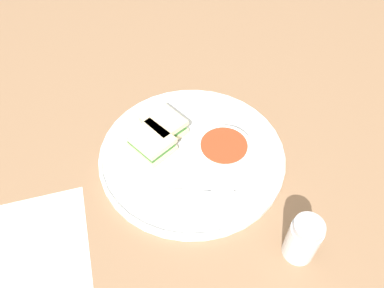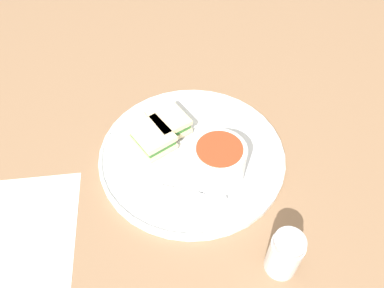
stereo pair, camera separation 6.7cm
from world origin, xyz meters
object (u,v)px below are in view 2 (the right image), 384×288
object	(u,v)px
spoon	(211,196)
sandwich_half_near	(168,122)
salt_shaker	(285,254)
soup_bowl	(218,162)
sandwich_half_far	(153,138)

from	to	relation	value
spoon	sandwich_half_near	distance (m)	0.18
spoon	salt_shaker	bearing A→B (deg)	-33.38
soup_bowl	sandwich_half_far	xyz separation A→B (m)	(-0.10, 0.09, -0.02)
spoon	sandwich_half_far	distance (m)	0.16
soup_bowl	salt_shaker	size ratio (longest dim) A/B	1.09
soup_bowl	spoon	xyz separation A→B (m)	(-0.02, -0.04, -0.03)
spoon	sandwich_half_far	size ratio (longest dim) A/B	1.21
soup_bowl	salt_shaker	bearing A→B (deg)	-70.16
soup_bowl	sandwich_half_far	world-z (taller)	soup_bowl
sandwich_half_far	sandwich_half_near	bearing A→B (deg)	47.12
soup_bowl	salt_shaker	xyz separation A→B (m)	(0.06, -0.17, -0.01)
sandwich_half_near	salt_shaker	size ratio (longest dim) A/B	1.12
spoon	salt_shaker	world-z (taller)	salt_shaker
salt_shaker	soup_bowl	bearing A→B (deg)	109.84
sandwich_half_near	sandwich_half_far	distance (m)	0.05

